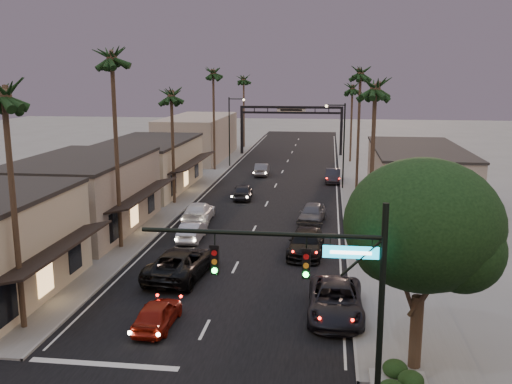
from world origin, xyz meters
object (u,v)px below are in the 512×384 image
(streetlight_right, at_px, (341,139))
(curbside_black, at_px, (306,243))
(oncoming_pickup, at_px, (181,263))
(palm_ra, at_px, (376,82))
(palm_ld, at_px, (213,70))
(palm_la, at_px, (3,86))
(oncoming_red, at_px, (157,314))
(palm_lb, at_px, (111,52))
(arch, at_px, (291,118))
(corner_tree, at_px, (424,230))
(traffic_signal, at_px, (326,278))
(curbside_near, at_px, (336,301))
(palm_lc, at_px, (171,91))
(streetlight_left, at_px, (231,126))
(palm_rb, at_px, (361,69))
(palm_rc, at_px, (353,85))
(palm_far, at_px, (244,77))
(oncoming_silver, at_px, (192,231))

(streetlight_right, xyz_separation_m, curbside_black, (-2.61, -22.71, -4.52))
(oncoming_pickup, bearing_deg, palm_ra, -142.08)
(palm_ld, xyz_separation_m, curbside_black, (12.91, -32.71, -11.61))
(palm_la, distance_m, palm_ld, 46.01)
(palm_la, xyz_separation_m, oncoming_red, (6.29, 1.02, -10.76))
(palm_lb, relative_size, palm_ra, 1.15)
(arch, xyz_separation_m, palm_ra, (8.60, -46.00, 5.91))
(corner_tree, xyz_separation_m, streetlight_right, (-2.56, 37.55, -0.65))
(traffic_signal, distance_m, oncoming_red, 10.93)
(streetlight_right, distance_m, palm_la, 39.68)
(palm_ld, height_order, curbside_near, palm_ld)
(streetlight_right, xyz_separation_m, palm_lc, (-15.52, -9.00, 5.14))
(palm_lb, bearing_deg, streetlight_left, 87.33)
(palm_ld, xyz_separation_m, palm_ra, (17.20, -31.00, -0.97))
(corner_tree, xyz_separation_m, oncoming_red, (-11.78, 2.57, -5.30))
(traffic_signal, height_order, palm_ld, palm_ld)
(palm_lc, xyz_separation_m, palm_ra, (17.20, -12.00, 0.97))
(palm_lc, distance_m, curbside_near, 29.49)
(curbside_black, bearing_deg, palm_lb, -176.00)
(palm_lb, relative_size, oncoming_pickup, 2.37)
(palm_rb, bearing_deg, curbside_black, -101.18)
(streetlight_right, distance_m, palm_ra, 21.94)
(streetlight_left, height_order, curbside_black, streetlight_left)
(palm_rc, bearing_deg, oncoming_red, -101.42)
(oncoming_pickup, height_order, curbside_black, oncoming_pickup)
(palm_lc, bearing_deg, streetlight_right, 30.11)
(corner_tree, distance_m, oncoming_red, 13.17)
(palm_lb, xyz_separation_m, palm_ra, (17.20, 2.00, -1.94))
(palm_far, relative_size, oncoming_silver, 3.16)
(palm_ld, height_order, curbside_black, palm_ld)
(oncoming_red, relative_size, curbside_black, 0.72)
(palm_la, height_order, palm_rc, palm_la)
(palm_far, relative_size, curbside_near, 2.24)
(palm_ld, xyz_separation_m, palm_rc, (17.20, 9.00, -1.95))
(palm_rb, distance_m, palm_rc, 20.09)
(palm_lb, bearing_deg, traffic_signal, -51.56)
(palm_rb, distance_m, curbside_near, 33.75)
(corner_tree, height_order, curbside_near, corner_tree)
(oncoming_red, bearing_deg, palm_ra, -126.93)
(traffic_signal, height_order, palm_la, palm_la)
(corner_tree, bearing_deg, streetlight_right, 93.89)
(traffic_signal, height_order, palm_lb, palm_lb)
(palm_lc, height_order, oncoming_red, palm_lc)
(palm_lc, relative_size, oncoming_silver, 2.92)
(traffic_signal, bearing_deg, palm_far, 100.70)
(streetlight_left, xyz_separation_m, palm_rc, (15.52, 6.00, 5.14))
(palm_ra, height_order, curbside_near, palm_ra)
(palm_ld, height_order, oncoming_silver, palm_ld)
(streetlight_right, height_order, palm_far, palm_far)
(streetlight_right, bearing_deg, corner_tree, -86.11)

